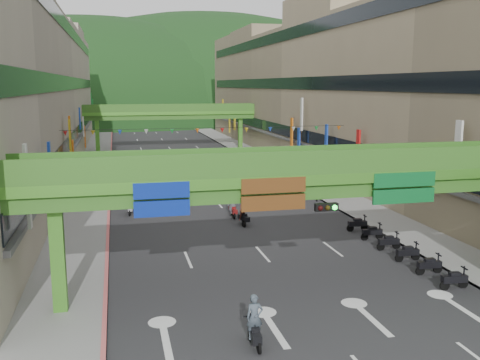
# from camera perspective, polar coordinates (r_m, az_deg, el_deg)

# --- Properties ---
(ground) EXTENTS (320.00, 320.00, 0.00)m
(ground) POSITION_cam_1_polar(r_m,az_deg,el_deg) (21.96, 11.24, -17.32)
(ground) COLOR black
(ground) RESTS_ON ground
(road_slab) EXTENTS (18.00, 140.00, 0.02)m
(road_slab) POSITION_cam_1_polar(r_m,az_deg,el_deg) (68.91, -6.05, 1.71)
(road_slab) COLOR #28282B
(road_slab) RESTS_ON ground
(sidewalk_left) EXTENTS (4.00, 140.00, 0.15)m
(sidewalk_left) POSITION_cam_1_polar(r_m,az_deg,el_deg) (68.45, -15.23, 1.41)
(sidewalk_left) COLOR gray
(sidewalk_left) RESTS_ON ground
(sidewalk_right) EXTENTS (4.00, 140.00, 0.15)m
(sidewalk_right) POSITION_cam_1_polar(r_m,az_deg,el_deg) (71.07, 2.78, 2.07)
(sidewalk_right) COLOR gray
(sidewalk_right) RESTS_ON ground
(curb_left) EXTENTS (0.20, 140.00, 0.18)m
(curb_left) POSITION_cam_1_polar(r_m,az_deg,el_deg) (68.40, -13.64, 1.49)
(curb_left) COLOR #CC5959
(curb_left) RESTS_ON ground
(curb_right) EXTENTS (0.20, 140.00, 0.18)m
(curb_right) POSITION_cam_1_polar(r_m,az_deg,el_deg) (70.57, 1.30, 2.03)
(curb_right) COLOR gray
(curb_right) RESTS_ON ground
(building_row_left) EXTENTS (12.80, 95.00, 19.00)m
(building_row_left) POSITION_cam_1_polar(r_m,az_deg,el_deg) (68.49, -22.32, 8.91)
(building_row_left) COLOR #9E937F
(building_row_left) RESTS_ON ground
(building_row_right) EXTENTS (12.80, 95.00, 19.00)m
(building_row_right) POSITION_cam_1_polar(r_m,az_deg,el_deg) (72.94, 8.93, 9.56)
(building_row_right) COLOR gray
(building_row_right) RESTS_ON ground
(overpass_near) EXTENTS (28.00, 12.27, 7.10)m
(overpass_near) POSITION_cam_1_polar(r_m,az_deg,el_deg) (25.30, 8.58, -1.02)
(overpass_near) COLOR #4C9E2D
(overpass_near) RESTS_ON ground
(overpass_far) EXTENTS (28.00, 2.20, 7.10)m
(overpass_far) POSITION_cam_1_polar(r_m,az_deg,el_deg) (83.21, -7.42, 6.86)
(overpass_far) COLOR #4C9E2D
(overpass_far) RESTS_ON ground
(hill_left) EXTENTS (168.00, 140.00, 112.00)m
(hill_left) POSITION_cam_1_polar(r_m,az_deg,el_deg) (178.07, -15.36, 6.56)
(hill_left) COLOR #1C4419
(hill_left) RESTS_ON ground
(hill_right) EXTENTS (208.00, 176.00, 128.00)m
(hill_right) POSITION_cam_1_polar(r_m,az_deg,el_deg) (200.70, -3.58, 7.26)
(hill_right) COLOR #1C4419
(hill_right) RESTS_ON ground
(bunting_string) EXTENTS (26.00, 0.36, 0.47)m
(bunting_string) POSITION_cam_1_polar(r_m,az_deg,el_deg) (48.55, -3.23, 5.30)
(bunting_string) COLOR black
(bunting_string) RESTS_ON ground
(scooter_rider_near) EXTENTS (0.68, 1.60, 2.13)m
(scooter_rider_near) POSITION_cam_1_polar(r_m,az_deg,el_deg) (21.32, 1.57, -14.98)
(scooter_rider_near) COLOR black
(scooter_rider_near) RESTS_ON ground
(scooter_rider_mid) EXTENTS (0.89, 1.58, 1.94)m
(scooter_rider_mid) POSITION_cam_1_polar(r_m,az_deg,el_deg) (38.61, 0.41, -3.42)
(scooter_rider_mid) COLOR black
(scooter_rider_mid) RESTS_ON ground
(scooter_rider_left) EXTENTS (1.07, 1.60, 2.15)m
(scooter_rider_left) POSITION_cam_1_polar(r_m,az_deg,el_deg) (42.66, -11.74, -2.21)
(scooter_rider_left) COLOR #A09EA7
(scooter_rider_left) RESTS_ON ground
(scooter_rider_far) EXTENTS (0.95, 1.60, 2.22)m
(scooter_rider_far) POSITION_cam_1_polar(r_m,az_deg,el_deg) (40.87, -0.75, -2.45)
(scooter_rider_far) COLOR maroon
(scooter_rider_far) RESTS_ON ground
(parked_scooter_row) EXTENTS (1.60, 11.55, 1.08)m
(parked_scooter_row) POSITION_cam_1_polar(r_m,az_deg,el_deg) (33.41, 16.49, -6.86)
(parked_scooter_row) COLOR black
(parked_scooter_row) RESTS_ON ground
(car_silver) EXTENTS (2.18, 4.62, 1.46)m
(car_silver) POSITION_cam_1_polar(r_m,az_deg,el_deg) (54.30, -7.11, 0.19)
(car_silver) COLOR #B7BAC1
(car_silver) RESTS_ON ground
(car_yellow) EXTENTS (2.28, 4.37, 1.42)m
(car_yellow) POSITION_cam_1_polar(r_m,az_deg,el_deg) (62.20, -5.30, 1.47)
(car_yellow) COLOR orange
(car_yellow) RESTS_ON ground
(pedestrian_red) EXTENTS (0.86, 0.71, 1.65)m
(pedestrian_red) POSITION_cam_1_polar(r_m,az_deg,el_deg) (51.98, 9.84, -0.23)
(pedestrian_red) COLOR #B80C18
(pedestrian_red) RESTS_ON ground
(pedestrian_dark) EXTENTS (1.12, 0.76, 1.76)m
(pedestrian_dark) POSITION_cam_1_polar(r_m,az_deg,el_deg) (58.26, 5.16, 1.05)
(pedestrian_dark) COLOR black
(pedestrian_dark) RESTS_ON ground
(pedestrian_blue) EXTENTS (1.00, 0.82, 1.83)m
(pedestrian_blue) POSITION_cam_1_polar(r_m,az_deg,el_deg) (51.81, 7.56, -0.10)
(pedestrian_blue) COLOR #333952
(pedestrian_blue) RESTS_ON ground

